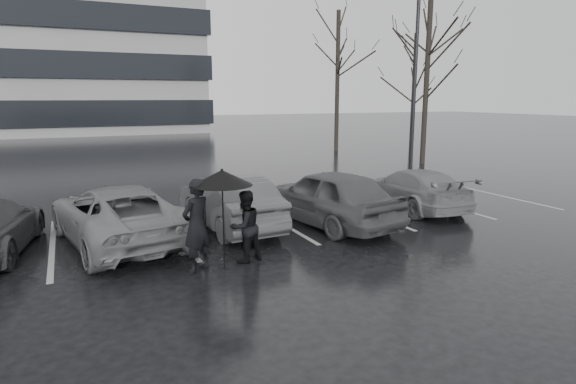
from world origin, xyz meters
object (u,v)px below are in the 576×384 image
(car_main, at_px, (328,197))
(pedestrian_left, at_px, (197,226))
(car_east, at_px, (413,189))
(car_west_a, at_px, (229,202))
(tree_east, at_px, (426,84))
(car_west_b, at_px, (118,214))
(tree_north, at_px, (337,82))
(lamp_post, at_px, (415,87))
(pedestrian_right, at_px, (245,226))
(tree_ne, at_px, (414,95))

(car_main, relative_size, pedestrian_left, 2.43)
(car_east, height_order, pedestrian_left, pedestrian_left)
(car_west_a, distance_m, car_east, 5.77)
(car_main, relative_size, car_west_a, 1.06)
(car_main, relative_size, tree_east, 0.56)
(car_west_b, xyz_separation_m, tree_east, (15.57, 7.86, 3.32))
(car_west_a, distance_m, tree_north, 19.17)
(lamp_post, height_order, tree_east, lamp_post)
(car_west_b, height_order, lamp_post, lamp_post)
(car_east, bearing_deg, tree_north, -107.18)
(car_west_b, distance_m, tree_north, 21.11)
(car_west_b, bearing_deg, tree_north, -144.67)
(car_main, relative_size, car_west_b, 0.91)
(tree_east, bearing_deg, lamp_post, -135.42)
(car_west_a, bearing_deg, pedestrian_right, 75.48)
(car_east, relative_size, pedestrian_right, 2.82)
(car_main, xyz_separation_m, tree_east, (10.32, 8.48, 3.24))
(tree_ne, bearing_deg, pedestrian_left, -139.38)
(tree_ne, distance_m, tree_north, 4.67)
(car_west_b, height_order, car_east, car_west_b)
(car_west_a, height_order, tree_east, tree_east)
(pedestrian_left, xyz_separation_m, lamp_post, (10.65, 6.81, 2.84))
(car_west_b, bearing_deg, pedestrian_right, 121.97)
(lamp_post, bearing_deg, tree_north, 75.75)
(lamp_post, bearing_deg, car_east, -128.07)
(car_east, distance_m, tree_ne, 15.52)
(car_west_a, height_order, car_east, car_west_a)
(car_main, height_order, car_west_b, car_main)
(car_main, distance_m, car_west_b, 5.29)
(car_west_a, xyz_separation_m, tree_north, (11.80, 14.67, 3.56))
(car_west_a, relative_size, tree_north, 0.49)
(car_west_b, xyz_separation_m, tree_north, (14.57, 14.86, 3.57))
(tree_ne, bearing_deg, car_west_b, -146.73)
(car_west_a, height_order, car_west_b, car_west_a)
(car_west_a, relative_size, tree_ne, 0.60)
(pedestrian_left, distance_m, lamp_post, 12.96)
(car_west_b, bearing_deg, car_east, 169.47)
(lamp_post, xyz_separation_m, tree_east, (3.70, 3.65, 0.24))
(tree_ne, bearing_deg, tree_north, 139.40)
(pedestrian_right, distance_m, tree_ne, 21.53)
(car_main, relative_size, tree_ne, 0.64)
(pedestrian_right, relative_size, tree_ne, 0.21)
(pedestrian_left, xyz_separation_m, tree_east, (14.36, 10.46, 3.08))
(tree_ne, bearing_deg, lamp_post, -129.04)
(car_main, xyz_separation_m, lamp_post, (6.61, 4.83, 3.00))
(tree_north, bearing_deg, tree_ne, -40.60)
(car_main, bearing_deg, car_west_a, -28.01)
(car_main, xyz_separation_m, pedestrian_right, (-3.01, -1.85, -0.01))
(tree_east, xyz_separation_m, tree_ne, (2.50, 4.00, -0.50))
(pedestrian_left, height_order, tree_north, tree_north)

